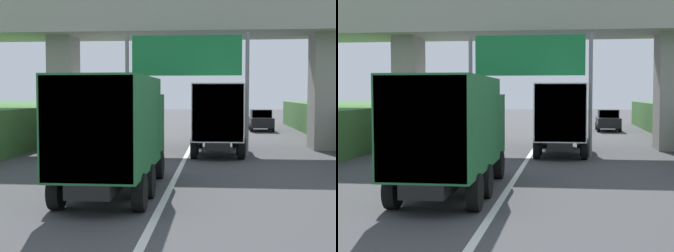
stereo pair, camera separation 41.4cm
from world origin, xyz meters
The scene contains 7 objects.
lane_centre_stripe centered at (0.00, 23.02, 0.00)m, with size 0.20×86.04×0.01m, color white.
overpass_bridge centered at (0.00, 28.78, 6.34)m, with size 40.00×4.80×8.32m.
overhead_highway_sign centered at (0.00, 25.00, 4.35)m, with size 5.88×0.18×5.82m.
truck_green centered at (-1.54, 15.53, 1.93)m, with size 2.44×7.30×3.44m.
truck_white centered at (-4.84, 26.28, 1.93)m, with size 2.44×7.30×3.44m.
truck_blue centered at (1.48, 26.21, 1.93)m, with size 2.44×7.30×3.44m.
car_black centered at (4.94, 42.22, 0.86)m, with size 1.86×4.10×1.72m.
Camera 2 is at (1.87, 0.68, 2.96)m, focal length 54.88 mm.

